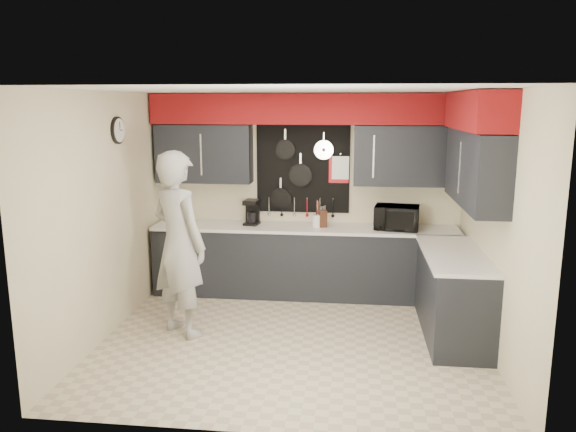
# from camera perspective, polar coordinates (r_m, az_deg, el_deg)

# --- Properties ---
(ground) EXTENTS (4.00, 4.00, 0.00)m
(ground) POSITION_cam_1_polar(r_m,az_deg,el_deg) (6.12, 0.49, -12.44)
(ground) COLOR beige
(ground) RESTS_ON ground
(back_wall_assembly) EXTENTS (4.00, 0.36, 2.60)m
(back_wall_assembly) POSITION_cam_1_polar(r_m,az_deg,el_deg) (7.20, 1.93, 7.71)
(back_wall_assembly) COLOR beige
(back_wall_assembly) RESTS_ON ground
(right_wall_assembly) EXTENTS (0.36, 3.50, 2.60)m
(right_wall_assembly) POSITION_cam_1_polar(r_m,az_deg,el_deg) (5.99, 18.81, 5.71)
(right_wall_assembly) COLOR beige
(right_wall_assembly) RESTS_ON ground
(left_wall_assembly) EXTENTS (0.05, 3.50, 2.60)m
(left_wall_assembly) POSITION_cam_1_polar(r_m,az_deg,el_deg) (6.25, -17.97, 0.34)
(left_wall_assembly) COLOR beige
(left_wall_assembly) RESTS_ON ground
(base_cabinets) EXTENTS (3.95, 2.20, 0.92)m
(base_cabinets) POSITION_cam_1_polar(r_m,az_deg,el_deg) (6.99, 5.49, -5.40)
(base_cabinets) COLOR black
(base_cabinets) RESTS_ON ground
(microwave) EXTENTS (0.59, 0.44, 0.30)m
(microwave) POSITION_cam_1_polar(r_m,az_deg,el_deg) (7.13, 10.97, -0.16)
(microwave) COLOR black
(microwave) RESTS_ON base_cabinets
(knife_block) EXTENTS (0.12, 0.12, 0.22)m
(knife_block) POSITION_cam_1_polar(r_m,az_deg,el_deg) (7.15, 3.53, -0.27)
(knife_block) COLOR #351E11
(knife_block) RESTS_ON base_cabinets
(utensil_crock) EXTENTS (0.12, 0.12, 0.16)m
(utensil_crock) POSITION_cam_1_polar(r_m,az_deg,el_deg) (7.16, 2.96, -0.50)
(utensil_crock) COLOR white
(utensil_crock) RESTS_ON base_cabinets
(coffee_maker) EXTENTS (0.21, 0.24, 0.33)m
(coffee_maker) POSITION_cam_1_polar(r_m,az_deg,el_deg) (7.31, -3.67, 0.46)
(coffee_maker) COLOR black
(coffee_maker) RESTS_ON base_cabinets
(person) EXTENTS (0.87, 0.81, 2.00)m
(person) POSITION_cam_1_polar(r_m,az_deg,el_deg) (6.08, -11.01, -2.83)
(person) COLOR #A4A4A1
(person) RESTS_ON ground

